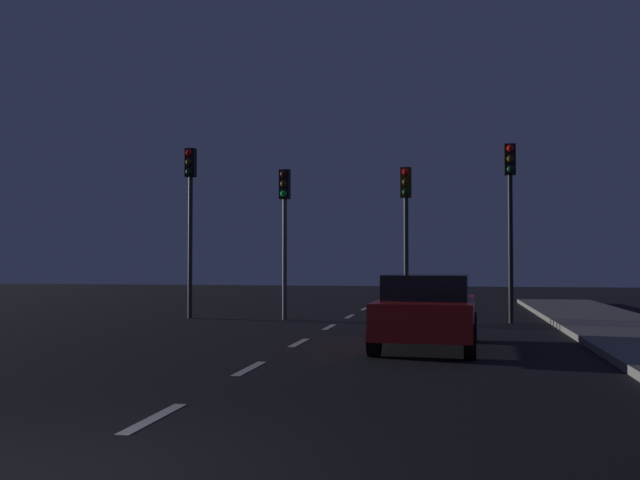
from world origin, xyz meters
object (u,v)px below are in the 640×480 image
traffic_signal_far_right (510,198)px  car_stopped_ahead (427,310)px  traffic_signal_far_left (190,200)px  traffic_signal_center_left (285,214)px  traffic_signal_center_right (406,213)px

traffic_signal_far_right → car_stopped_ahead: (-2.15, -6.43, -2.84)m
traffic_signal_far_left → traffic_signal_center_left: (3.05, -0.00, -0.48)m
traffic_signal_far_left → traffic_signal_center_right: (6.75, -0.00, -0.49)m
traffic_signal_far_left → traffic_signal_far_right: (9.75, -0.00, -0.10)m
traffic_signal_center_right → car_stopped_ahead: 6.93m
traffic_signal_far_left → traffic_signal_far_right: traffic_signal_far_left is taller
traffic_signal_far_left → traffic_signal_far_right: 9.75m
traffic_signal_far_right → traffic_signal_far_left: bearing=180.0°
traffic_signal_far_left → traffic_signal_center_left: size_ratio=1.16×
traffic_signal_center_left → car_stopped_ahead: bearing=-54.7°
traffic_signal_far_left → car_stopped_ahead: size_ratio=1.24×
traffic_signal_far_left → traffic_signal_center_right: bearing=-0.0°
traffic_signal_center_left → traffic_signal_far_right: size_ratio=0.89×
car_stopped_ahead → traffic_signal_far_left: bearing=139.8°
traffic_signal_far_right → traffic_signal_center_right: bearing=-180.0°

